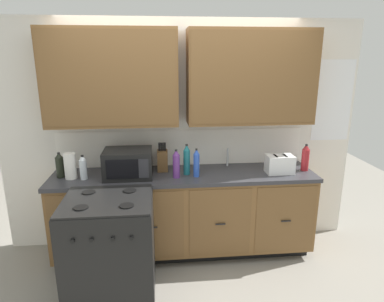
% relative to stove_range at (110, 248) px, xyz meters
% --- Properties ---
extents(ground_plane, '(8.00, 8.00, 0.00)m').
position_rel_stove_range_xyz_m(ground_plane, '(0.70, 0.33, -0.47)').
color(ground_plane, gray).
extents(wall_unit, '(3.91, 0.40, 2.50)m').
position_rel_stove_range_xyz_m(wall_unit, '(0.71, 0.83, 1.19)').
color(wall_unit, white).
rests_on(wall_unit, ground_plane).
extents(counter_run, '(2.74, 0.64, 0.93)m').
position_rel_stove_range_xyz_m(counter_run, '(0.71, 0.63, 0.01)').
color(counter_run, black).
rests_on(counter_run, ground_plane).
extents(stove_range, '(0.76, 0.68, 0.95)m').
position_rel_stove_range_xyz_m(stove_range, '(0.00, 0.00, 0.00)').
color(stove_range, black).
rests_on(stove_range, ground_plane).
extents(microwave, '(0.48, 0.37, 0.28)m').
position_rel_stove_range_xyz_m(microwave, '(0.14, 0.59, 0.60)').
color(microwave, black).
rests_on(microwave, counter_run).
extents(toaster, '(0.28, 0.18, 0.19)m').
position_rel_stove_range_xyz_m(toaster, '(1.70, 0.55, 0.55)').
color(toaster, white).
rests_on(toaster, counter_run).
extents(knife_block, '(0.11, 0.14, 0.31)m').
position_rel_stove_range_xyz_m(knife_block, '(0.48, 0.75, 0.57)').
color(knife_block, brown).
rests_on(knife_block, counter_run).
extents(sink_faucet, '(0.02, 0.02, 0.20)m').
position_rel_stove_range_xyz_m(sink_faucet, '(1.21, 0.84, 0.56)').
color(sink_faucet, '#B2B5BA').
rests_on(sink_faucet, counter_run).
extents(paper_towel_roll, '(0.12, 0.12, 0.26)m').
position_rel_stove_range_xyz_m(paper_towel_roll, '(-0.43, 0.60, 0.59)').
color(paper_towel_roll, white).
rests_on(paper_towel_roll, counter_run).
extents(bottle_red, '(0.08, 0.08, 0.29)m').
position_rel_stove_range_xyz_m(bottle_red, '(2.00, 0.61, 0.60)').
color(bottle_red, maroon).
rests_on(bottle_red, counter_run).
extents(bottle_dark, '(0.08, 0.08, 0.26)m').
position_rel_stove_range_xyz_m(bottle_dark, '(-0.55, 0.65, 0.58)').
color(bottle_dark, black).
rests_on(bottle_dark, counter_run).
extents(bottle_teal, '(0.07, 0.07, 0.32)m').
position_rel_stove_range_xyz_m(bottle_teal, '(0.73, 0.61, 0.61)').
color(bottle_teal, '#1E707A').
rests_on(bottle_teal, counter_run).
extents(bottle_violet, '(0.07, 0.07, 0.29)m').
position_rel_stove_range_xyz_m(bottle_violet, '(0.62, 0.52, 0.60)').
color(bottle_violet, '#663384').
rests_on(bottle_violet, counter_run).
extents(bottle_blue, '(0.06, 0.06, 0.29)m').
position_rel_stove_range_xyz_m(bottle_blue, '(0.82, 0.53, 0.60)').
color(bottle_blue, blue).
rests_on(bottle_blue, counter_run).
extents(bottle_clear, '(0.07, 0.07, 0.25)m').
position_rel_stove_range_xyz_m(bottle_clear, '(-0.30, 0.56, 0.58)').
color(bottle_clear, silver).
rests_on(bottle_clear, counter_run).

